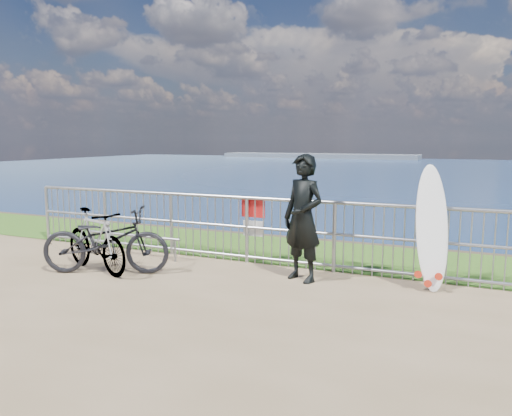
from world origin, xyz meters
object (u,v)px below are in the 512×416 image
at_px(surfboard, 432,233).
at_px(bicycle_far, 96,240).
at_px(surfer, 303,218).
at_px(bicycle_near, 106,241).

xyz_separation_m(surfboard, bicycle_far, (-4.87, -1.16, -0.30)).
height_order(surfboard, bicycle_far, surfboard).
distance_m(surfer, bicycle_far, 3.26).
bearing_deg(surfer, surfboard, 32.70).
height_order(bicycle_near, bicycle_far, bicycle_near).
bearing_deg(surfer, bicycle_near, -140.27).
relative_size(bicycle_near, bicycle_far, 1.18).
xyz_separation_m(bicycle_near, bicycle_far, (-0.21, 0.01, -0.02)).
xyz_separation_m(surfer, bicycle_near, (-2.91, -0.87, -0.42)).
bearing_deg(surfer, bicycle_far, -141.49).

